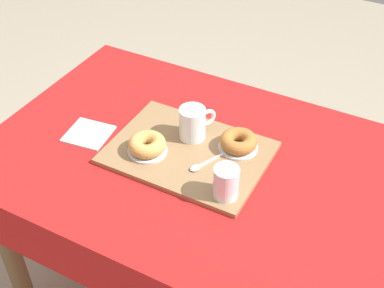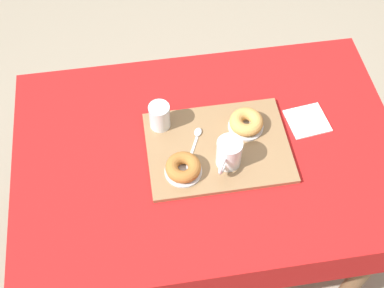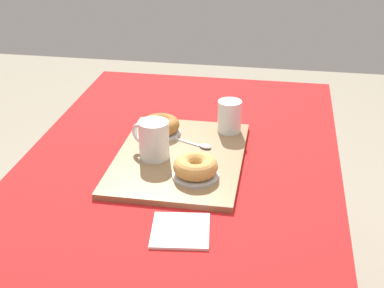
# 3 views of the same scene
# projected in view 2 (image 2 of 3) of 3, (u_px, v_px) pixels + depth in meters

# --- Properties ---
(ground_plane) EXTENTS (6.00, 6.00, 0.00)m
(ground_plane) POSITION_uv_depth(u_px,v_px,m) (204.00, 245.00, 2.21)
(ground_plane) COLOR gray
(dining_table) EXTENTS (1.23, 0.82, 0.76)m
(dining_table) POSITION_uv_depth(u_px,v_px,m) (207.00, 167.00, 1.67)
(dining_table) COLOR red
(dining_table) RESTS_ON ground
(serving_tray) EXTENTS (0.45, 0.32, 0.01)m
(serving_tray) POSITION_uv_depth(u_px,v_px,m) (218.00, 146.00, 1.58)
(serving_tray) COLOR olive
(serving_tray) RESTS_ON dining_table
(tea_mug_left) EXTENTS (0.09, 0.11, 0.10)m
(tea_mug_left) POSITION_uv_depth(u_px,v_px,m) (229.00, 154.00, 1.50)
(tea_mug_left) COLOR white
(tea_mug_left) RESTS_ON serving_tray
(water_glass_near) EXTENTS (0.07, 0.07, 0.09)m
(water_glass_near) POSITION_uv_depth(u_px,v_px,m) (160.00, 117.00, 1.59)
(water_glass_near) COLOR white
(water_glass_near) RESTS_ON serving_tray
(donut_plate_left) EXTENTS (0.11, 0.11, 0.01)m
(donut_plate_left) POSITION_uv_depth(u_px,v_px,m) (246.00, 126.00, 1.61)
(donut_plate_left) COLOR silver
(donut_plate_left) RESTS_ON serving_tray
(sugar_donut_left) EXTENTS (0.11, 0.11, 0.04)m
(sugar_donut_left) POSITION_uv_depth(u_px,v_px,m) (246.00, 122.00, 1.59)
(sugar_donut_left) COLOR tan
(sugar_donut_left) RESTS_ON donut_plate_left
(donut_plate_right) EXTENTS (0.11, 0.11, 0.01)m
(donut_plate_right) POSITION_uv_depth(u_px,v_px,m) (183.00, 171.00, 1.52)
(donut_plate_right) COLOR silver
(donut_plate_right) RESTS_ON serving_tray
(sugar_donut_right) EXTENTS (0.11, 0.11, 0.04)m
(sugar_donut_right) POSITION_uv_depth(u_px,v_px,m) (183.00, 167.00, 1.50)
(sugar_donut_right) COLOR #A3662D
(sugar_donut_right) RESTS_ON donut_plate_right
(teaspoon_near) EXTENTS (0.07, 0.12, 0.01)m
(teaspoon_near) POSITION_uv_depth(u_px,v_px,m) (197.00, 136.00, 1.59)
(teaspoon_near) COLOR silver
(teaspoon_near) RESTS_ON serving_tray
(paper_napkin) EXTENTS (0.14, 0.14, 0.01)m
(paper_napkin) POSITION_uv_depth(u_px,v_px,m) (307.00, 121.00, 1.64)
(paper_napkin) COLOR white
(paper_napkin) RESTS_ON dining_table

